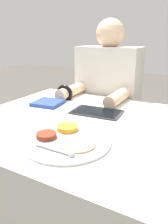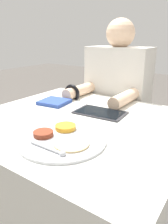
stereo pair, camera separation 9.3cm
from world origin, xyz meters
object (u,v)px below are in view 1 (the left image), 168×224
(thali_tray, at_px, (66,139))
(person_diner, at_px, (107,114))
(red_notebook, at_px, (48,103))
(tablet_device, at_px, (97,112))

(thali_tray, bearing_deg, person_diner, 101.92)
(red_notebook, bearing_deg, tablet_device, 1.45)
(tablet_device, bearing_deg, thali_tray, -83.55)
(red_notebook, height_order, tablet_device, red_notebook)
(person_diner, bearing_deg, tablet_device, -73.89)
(red_notebook, xyz_separation_m, tablet_device, (0.30, 0.01, -0.00))
(thali_tray, relative_size, red_notebook, 1.93)
(thali_tray, distance_m, red_notebook, 0.47)
(thali_tray, relative_size, tablet_device, 1.26)
(red_notebook, bearing_deg, thali_tray, -44.45)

